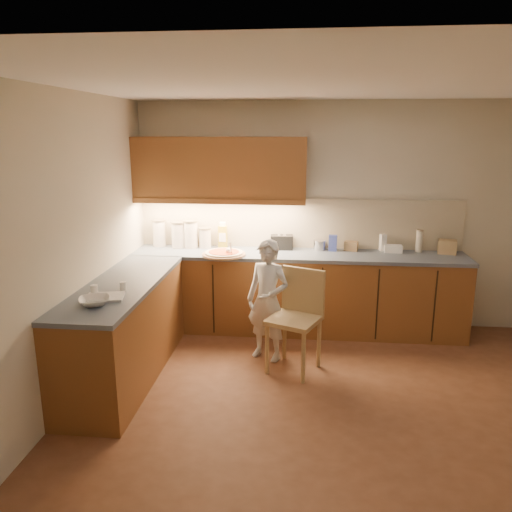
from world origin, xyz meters
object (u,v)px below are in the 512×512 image
at_px(pizza_on_board, 224,253).
at_px(toaster, 282,242).
at_px(child, 268,300).
at_px(oil_jug, 223,236).
at_px(wooden_chair, 298,312).

distance_m(pizza_on_board, toaster, 0.72).
relative_size(child, toaster, 4.64).
height_order(child, oil_jug, child).
xyz_separation_m(child, toaster, (0.09, 0.96, 0.39)).
height_order(pizza_on_board, wooden_chair, pizza_on_board).
relative_size(pizza_on_board, child, 0.39).
bearing_deg(toaster, oil_jug, 175.90).
relative_size(wooden_chair, oil_jug, 3.21).
distance_m(child, wooden_chair, 0.36).
bearing_deg(child, wooden_chair, -7.90).
relative_size(child, wooden_chair, 1.25).
relative_size(child, oil_jug, 4.02).
bearing_deg(toaster, child, -98.46).
xyz_separation_m(child, oil_jug, (-0.61, 0.97, 0.44)).
bearing_deg(child, oil_jug, 145.90).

